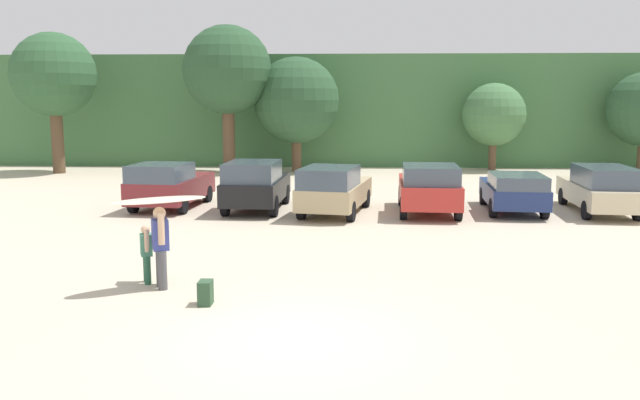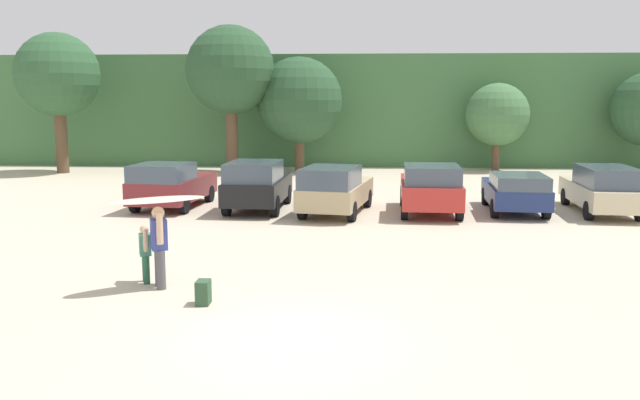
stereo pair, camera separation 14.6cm
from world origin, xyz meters
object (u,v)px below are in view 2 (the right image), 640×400
backpack_dropped (203,292)px  parked_car_champagne (603,189)px  parked_car_tan (335,189)px  parked_car_navy (516,191)px  person_child (145,250)px  parked_car_red (430,188)px  parked_car_maroon (171,185)px  person_adult (159,242)px  parked_car_black (257,184)px  surfboard_cream (157,200)px

backpack_dropped → parked_car_champagne: bearing=43.4°
parked_car_tan → parked_car_champagne: bearing=-74.9°
parked_car_tan → parked_car_champagne: size_ratio=0.95×
parked_car_navy → backpack_dropped: parked_car_navy is taller
parked_car_navy → person_child: size_ratio=3.47×
person_child → parked_car_red: bearing=-150.6°
parked_car_maroon → parked_car_tan: bearing=-94.4°
parked_car_navy → person_adult: person_adult is taller
parked_car_tan → parked_car_navy: 6.06m
parked_car_black → parked_car_navy: 8.70m
parked_car_champagne → parked_car_red: bearing=98.4°
parked_car_black → person_adult: size_ratio=2.58×
surfboard_cream → parked_car_navy: bearing=-166.4°
parked_car_navy → parked_car_maroon: bearing=93.4°
parked_car_black → parked_car_navy: size_ratio=1.01×
parked_car_tan → parked_car_champagne: 8.90m
parked_car_navy → surfboard_cream: bearing=140.6°
parked_car_maroon → parked_car_black: 3.09m
parked_car_black → person_adult: parked_car_black is taller
parked_car_red → person_child: 10.99m
person_child → surfboard_cream: size_ratio=0.63×
parked_car_champagne → surfboard_cream: surfboard_cream is taller
parked_car_maroon → parked_car_champagne: 14.62m
parked_car_black → surfboard_cream: (-0.56, -9.44, 0.89)m
surfboard_cream → backpack_dropped: surfboard_cream is taller
parked_car_black → person_adult: (-0.57, -9.36, 0.03)m
parked_car_red → parked_car_navy: size_ratio=1.02×
parked_car_maroon → parked_car_black: bearing=-90.8°
parked_car_tan → parked_car_black: bearing=86.8°
person_child → surfboard_cream: surfboard_cream is taller
surfboard_cream → parked_car_tan: bearing=-142.3°
parked_car_black → parked_car_champagne: (11.54, -0.00, -0.07)m
parked_car_tan → parked_car_champagne: parked_car_tan is taller
parked_car_tan → surfboard_cream: (-3.23, -8.78, 0.95)m
parked_car_maroon → person_child: (2.10, -9.37, -0.14)m
person_adult → backpack_dropped: (1.11, -1.05, -0.70)m
person_child → surfboard_cream: (0.41, -0.42, 1.11)m
parked_car_black → parked_car_champagne: size_ratio=0.89×
parked_car_maroon → person_adult: bearing=-160.0°
parked_car_champagne → parked_car_black: bearing=94.6°
person_adult → surfboard_cream: bearing=75.8°
parked_car_maroon → person_adult: 10.02m
person_adult → person_child: person_adult is taller
parked_car_tan → backpack_dropped: bearing=178.5°
parked_car_tan → person_adult: 9.28m
parked_car_red → person_adult: parked_car_red is taller
parked_car_maroon → backpack_dropped: size_ratio=9.33×
parked_car_black → backpack_dropped: 10.44m
parked_car_red → parked_car_champagne: bearing=-82.8°
parked_car_maroon → backpack_dropped: parked_car_maroon is taller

